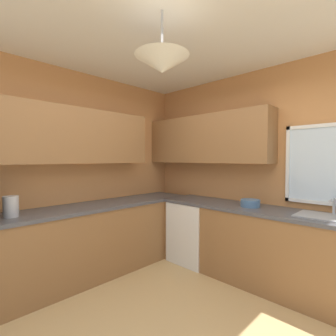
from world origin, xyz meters
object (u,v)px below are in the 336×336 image
object	(u,v)px
kettle	(11,207)
sink_assembly	(330,217)
dishwasher	(195,231)
bowl	(250,203)

from	to	relation	value
kettle	sink_assembly	world-z (taller)	kettle
kettle	sink_assembly	xyz separation A→B (m)	(2.34, 2.24, -0.10)
kettle	sink_assembly	bearing A→B (deg)	43.72
dishwasher	bowl	xyz separation A→B (m)	(0.85, 0.03, 0.52)
kettle	bowl	size ratio (longest dim) A/B	0.93
dishwasher	sink_assembly	xyz separation A→B (m)	(1.70, 0.04, 0.49)
kettle	bowl	distance (m)	2.69
dishwasher	bowl	size ratio (longest dim) A/B	3.71
dishwasher	bowl	bearing A→B (deg)	2.02
dishwasher	kettle	world-z (taller)	kettle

